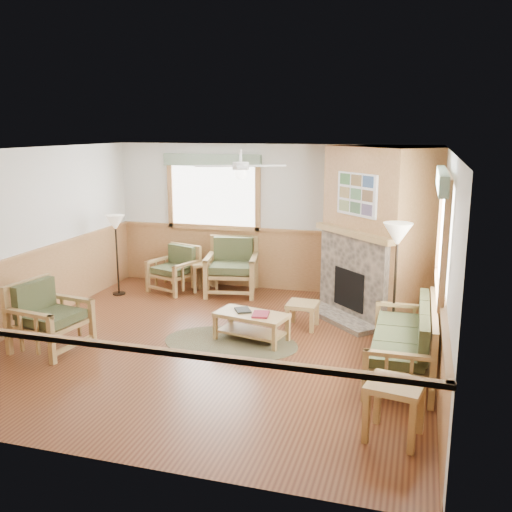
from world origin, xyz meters
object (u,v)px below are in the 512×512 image
(armchair_back_right, at_px, (232,267))
(floor_lamp_left, at_px, (117,255))
(end_table_sofa, at_px, (394,410))
(floor_lamp_right, at_px, (395,285))
(sofa, at_px, (402,339))
(end_table_chairs, at_px, (205,276))
(coffee_table, at_px, (251,327))
(armchair_back_left, at_px, (174,269))
(footstool, at_px, (302,315))
(armchair_left, at_px, (50,317))

(armchair_back_right, distance_m, floor_lamp_left, 2.08)
(end_table_sofa, relative_size, floor_lamp_right, 0.33)
(floor_lamp_right, bearing_deg, sofa, -80.49)
(end_table_chairs, xyz_separation_m, end_table_sofa, (3.68, -4.39, 0.03))
(floor_lamp_left, bearing_deg, floor_lamp_right, -13.03)
(coffee_table, distance_m, floor_lamp_right, 2.09)
(end_table_sofa, bearing_deg, floor_lamp_left, 144.25)
(coffee_table, height_order, floor_lamp_right, floor_lamp_right)
(floor_lamp_right, bearing_deg, armchair_back_left, 158.03)
(armchair_back_left, height_order, floor_lamp_left, floor_lamp_left)
(end_table_chairs, bearing_deg, armchair_back_right, -9.09)
(coffee_table, relative_size, footstool, 2.26)
(armchair_back_right, height_order, armchair_left, armchair_back_right)
(end_table_sofa, height_order, floor_lamp_left, floor_lamp_left)
(coffee_table, bearing_deg, footstool, 63.53)
(armchair_back_right, relative_size, coffee_table, 0.99)
(end_table_chairs, distance_m, end_table_sofa, 5.73)
(footstool, bearing_deg, end_table_sofa, -62.26)
(end_table_sofa, relative_size, footstool, 1.29)
(end_table_sofa, relative_size, floor_lamp_left, 0.40)
(armchair_back_right, height_order, floor_lamp_right, floor_lamp_right)
(armchair_back_left, bearing_deg, floor_lamp_left, -131.92)
(coffee_table, xyz_separation_m, floor_lamp_left, (-3.01, 1.55, 0.53))
(end_table_sofa, height_order, footstool, end_table_sofa)
(armchair_left, bearing_deg, armchair_back_left, 1.43)
(armchair_back_right, relative_size, floor_lamp_left, 0.69)
(sofa, xyz_separation_m, floor_lamp_right, (-0.15, 0.91, 0.43))
(armchair_back_right, xyz_separation_m, floor_lamp_left, (-1.97, -0.63, 0.23))
(sofa, height_order, end_table_chairs, sofa)
(armchair_left, relative_size, end_table_chairs, 1.77)
(armchair_left, height_order, end_table_sofa, armchair_left)
(footstool, relative_size, floor_lamp_right, 0.26)
(sofa, xyz_separation_m, armchair_back_left, (-4.22, 2.55, -0.02))
(end_table_sofa, bearing_deg, coffee_table, 134.61)
(footstool, bearing_deg, floor_lamp_right, -14.05)
(armchair_back_left, relative_size, armchair_back_right, 0.83)
(armchair_back_right, bearing_deg, floor_lamp_left, -173.24)
(armchair_back_right, bearing_deg, end_table_sofa, -65.05)
(sofa, distance_m, floor_lamp_right, 1.02)
(footstool, bearing_deg, sofa, -39.58)
(armchair_back_right, distance_m, armchair_left, 3.59)
(armchair_left, bearing_deg, sofa, -73.97)
(armchair_left, bearing_deg, floor_lamp_right, -62.76)
(armchair_back_left, relative_size, footstool, 1.85)
(armchair_left, xyz_separation_m, coffee_table, (2.54, 1.08, -0.27))
(armchair_back_left, relative_size, floor_lamp_right, 0.48)
(armchair_left, xyz_separation_m, floor_lamp_right, (4.48, 1.49, 0.40))
(armchair_back_left, distance_m, floor_lamp_left, 1.06)
(end_table_sofa, bearing_deg, armchair_back_right, 126.03)
(sofa, bearing_deg, end_table_sofa, -0.35)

